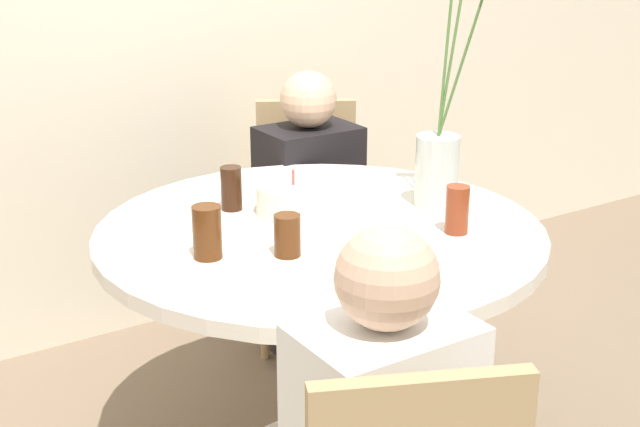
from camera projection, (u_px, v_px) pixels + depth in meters
dining_table at (320, 271)px, 2.48m from camera, size 1.23×1.23×0.78m
chair_right_flank at (307, 207)px, 3.41m from camera, size 0.55×0.55×0.90m
birthday_cake at (292, 199)px, 2.53m from camera, size 0.21×0.21×0.13m
flower_vase at (440, 148)px, 2.56m from camera, size 0.16×0.20×0.70m
side_plate at (175, 224)px, 2.45m from camera, size 0.17×0.17×0.01m
drink_glass_0 at (287, 235)px, 2.23m from camera, size 0.07×0.07×0.11m
drink_glass_1 at (457, 210)px, 2.38m from camera, size 0.06×0.06×0.13m
drink_glass_2 at (231, 188)px, 2.56m from camera, size 0.06×0.06×0.13m
drink_glass_3 at (207, 232)px, 2.21m from camera, size 0.07×0.07×0.14m
person_woman at (309, 224)px, 3.27m from camera, size 0.34×0.24×1.06m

